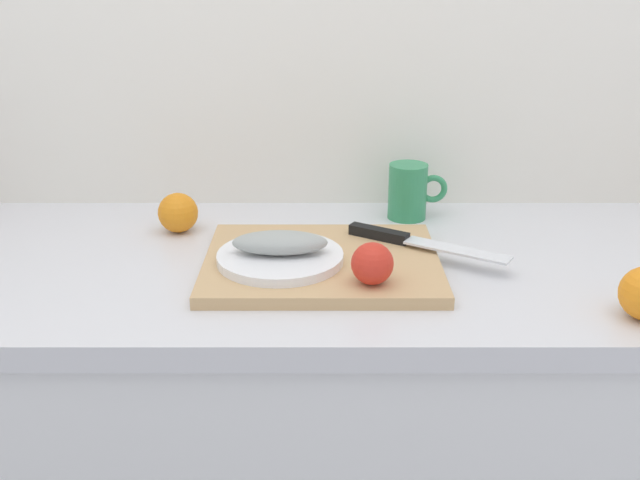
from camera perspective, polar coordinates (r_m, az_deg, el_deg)
The scene contains 9 objects.
back_wall at distance 1.46m, azimuth -2.81°, elevation 16.39°, with size 3.20×0.05×2.50m, color white.
kitchen_counter at distance 1.46m, azimuth -2.79°, elevation -17.90°, with size 2.00×0.60×0.90m.
cutting_board at distance 1.19m, azimuth 0.00°, elevation -1.80°, with size 0.39×0.31×0.02m, color tan.
white_plate at distance 1.16m, azimuth -3.44°, elevation -1.38°, with size 0.21×0.21×0.01m, color white.
fish_fillet at distance 1.16m, azimuth -3.46°, elevation -0.22°, with size 0.15×0.07×0.04m, color #999E99.
chef_knife at distance 1.24m, azimuth 6.73°, elevation 0.05°, with size 0.26×0.18×0.02m.
tomato_0 at distance 1.08m, azimuth 4.03°, elevation -1.87°, with size 0.06×0.06×0.06m, color red.
coffee_mug_0 at distance 1.42m, azimuth 6.93°, elevation 3.87°, with size 0.12×0.08×0.11m.
orange_1 at distance 1.36m, azimuth -11.36°, elevation 2.13°, with size 0.07×0.07×0.07m, color orange.
Camera 1 is at (0.06, -1.13, 1.38)m, focal length 40.30 mm.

